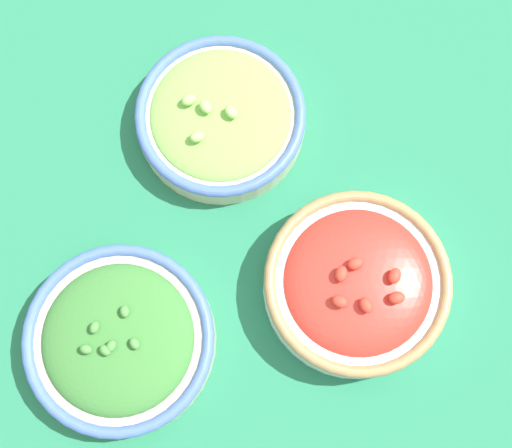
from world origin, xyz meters
The scene contains 4 objects.
ground_plane centered at (0.00, 0.00, 0.00)m, with size 3.00×3.00×0.00m, color #23704C.
bowl_cherry_tomatoes centered at (0.10, -0.07, 0.03)m, with size 0.19×0.19×0.07m.
bowl_lettuce centered at (-0.03, 0.12, 0.02)m, with size 0.18×0.18×0.06m.
bowl_broccoli centered at (-0.14, -0.11, 0.02)m, with size 0.19×0.19×0.06m.
Camera 1 is at (-0.01, -0.17, 0.74)m, focal length 50.00 mm.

